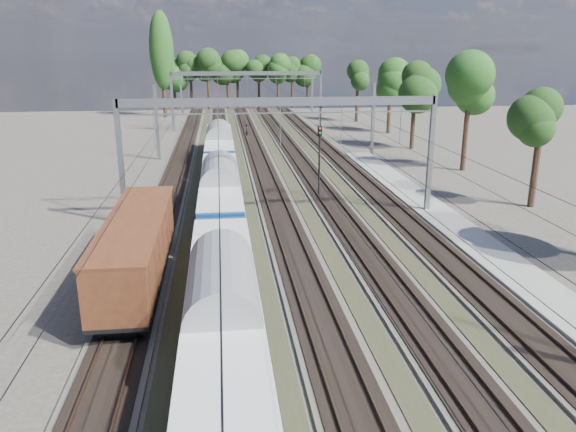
{
  "coord_description": "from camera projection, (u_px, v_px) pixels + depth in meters",
  "views": [
    {
      "loc": [
        -4.36,
        -10.65,
        12.37
      ],
      "look_at": [
        -0.52,
        21.09,
        2.8
      ],
      "focal_mm": 35.0,
      "sensor_mm": 36.0,
      "label": 1
    }
  ],
  "objects": [
    {
      "name": "signal_near",
      "position": [
        319.0,
        153.0,
        47.19
      ],
      "size": [
        0.41,
        0.38,
        6.17
      ],
      "rotation": [
        0.0,
        0.0,
        -0.17
      ],
      "color": "black",
      "rests_on": "ground"
    },
    {
      "name": "tree_belt",
      "position": [
        279.0,
        73.0,
        100.94
      ],
      "size": [
        40.05,
        99.34,
        11.74
      ],
      "color": "black",
      "rests_on": "ground"
    },
    {
      "name": "signal_far",
      "position": [
        321.0,
        119.0,
        73.5
      ],
      "size": [
        0.36,
        0.33,
        5.59
      ],
      "rotation": [
        0.0,
        0.0,
        0.1
      ],
      "color": "black",
      "rests_on": "ground"
    },
    {
      "name": "track_bed",
      "position": [
        265.0,
        174.0,
        56.94
      ],
      "size": [
        21.0,
        130.0,
        0.34
      ],
      "color": "#47423A",
      "rests_on": "ground"
    },
    {
      "name": "platform",
      "position": [
        492.0,
        255.0,
        34.53
      ],
      "size": [
        3.0,
        70.0,
        0.3
      ],
      "primitive_type": "cube",
      "color": "gray",
      "rests_on": "ground"
    },
    {
      "name": "freight_boxcar",
      "position": [
        137.0,
        246.0,
        29.96
      ],
      "size": [
        2.94,
        14.18,
        3.66
      ],
      "color": "black",
      "rests_on": "ground"
    },
    {
      "name": "worker",
      "position": [
        247.0,
        131.0,
        81.3
      ],
      "size": [
        0.65,
        0.79,
        1.87
      ],
      "primitive_type": "imported",
      "rotation": [
        0.0,
        0.0,
        1.23
      ],
      "color": "black",
      "rests_on": "ground"
    },
    {
      "name": "emu_train",
      "position": [
        220.0,
        184.0,
        42.19
      ],
      "size": [
        2.97,
        62.77,
        4.34
      ],
      "color": "black",
      "rests_on": "ground"
    },
    {
      "name": "poplar",
      "position": [
        161.0,
        51.0,
        102.3
      ],
      "size": [
        4.4,
        4.4,
        19.04
      ],
      "color": "black",
      "rests_on": "ground"
    },
    {
      "name": "catenary",
      "position": [
        262.0,
        104.0,
        62.48
      ],
      "size": [
        25.65,
        130.0,
        9.0
      ],
      "color": "gray",
      "rests_on": "ground"
    }
  ]
}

